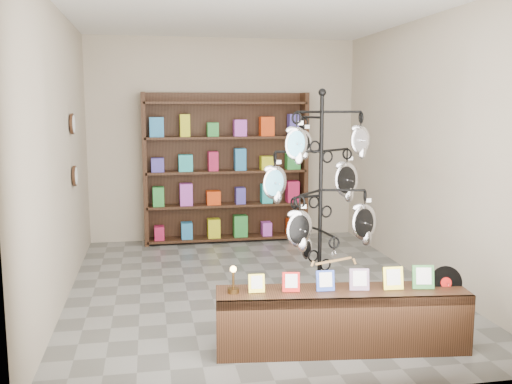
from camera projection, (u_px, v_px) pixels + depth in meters
ground at (254, 287)px, 6.36m from camera, size 5.00×5.00×0.00m
room_envelope at (254, 120)px, 6.09m from camera, size 5.00×5.00×5.00m
display_tree at (321, 191)px, 5.14m from camera, size 1.13×1.12×2.15m
front_shelf at (341, 319)px, 4.70m from camera, size 2.10×0.66×0.73m
back_shelving at (226, 173)px, 8.44m from camera, size 2.42×0.36×2.20m
wall_clocks at (73, 150)px, 6.56m from camera, size 0.03×0.24×0.84m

